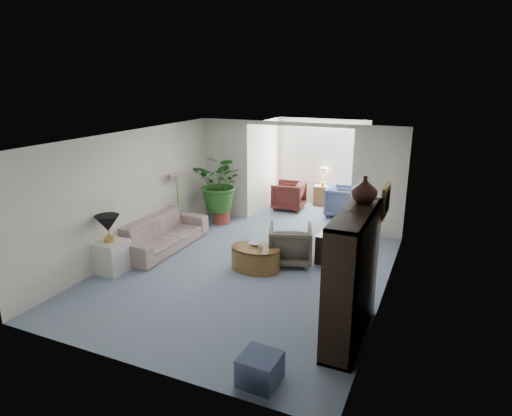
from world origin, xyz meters
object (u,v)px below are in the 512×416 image
at_px(cabinet_urn, 365,189).
at_px(sunroom_table, 323,195).
at_px(sofa, 163,233).
at_px(framed_picture, 387,201).
at_px(sunroom_chair_blue, 343,201).
at_px(sunroom_chair_maroon, 289,196).
at_px(coffee_bowl, 255,244).
at_px(entertainment_cabinet, 352,276).
at_px(coffee_cup, 261,248).
at_px(ottoman, 260,369).
at_px(plant_pot, 222,217).
at_px(wingback_chair, 290,245).
at_px(table_lamp, 108,223).
at_px(floor_lamp, 177,180).
at_px(side_table_dark, 329,249).
at_px(coffee_table, 255,259).
at_px(end_table, 111,256).

height_order(cabinet_urn, sunroom_table, cabinet_urn).
xyz_separation_m(sofa, cabinet_urn, (4.32, -1.19, 1.67)).
bearing_deg(sofa, framed_picture, -96.61).
relative_size(cabinet_urn, sunroom_table, 0.65).
bearing_deg(sunroom_chair_blue, sunroom_chair_maroon, 85.23).
bearing_deg(coffee_bowl, entertainment_cabinet, -36.52).
distance_m(coffee_cup, sunroom_chair_blue, 4.14).
relative_size(ottoman, plant_pot, 1.13).
bearing_deg(wingback_chair, ottoman, 84.58).
xyz_separation_m(entertainment_cabinet, sunroom_chair_blue, (-1.36, 5.48, -0.52)).
xyz_separation_m(table_lamp, coffee_cup, (2.58, 1.04, -0.45)).
relative_size(coffee_cup, plant_pot, 0.23).
xyz_separation_m(floor_lamp, plant_pot, (0.58, 1.01, -1.09)).
xyz_separation_m(floor_lamp, ottoman, (3.81, -4.06, -1.07)).
bearing_deg(sunroom_chair_maroon, framed_picture, 30.71).
bearing_deg(cabinet_urn, sunroom_chair_maroon, 119.90).
distance_m(sofa, side_table_dark, 3.48).
bearing_deg(table_lamp, entertainment_cabinet, -4.31).
xyz_separation_m(sofa, sunroom_table, (2.20, 4.54, -0.05)).
relative_size(side_table_dark, sunroom_table, 1.01).
bearing_deg(coffee_bowl, sunroom_table, 89.71).
bearing_deg(framed_picture, coffee_table, 171.58).
distance_m(coffee_table, coffee_bowl, 0.28).
height_order(sofa, floor_lamp, floor_lamp).
distance_m(coffee_table, entertainment_cabinet, 2.65).
height_order(sofa, cabinet_urn, cabinet_urn).
bearing_deg(coffee_table, table_lamp, -154.83).
distance_m(end_table, floor_lamp, 2.50).
relative_size(table_lamp, sunroom_table, 0.78).
xyz_separation_m(framed_picture, wingback_chair, (-1.83, 0.92, -1.32)).
bearing_deg(coffee_table, framed_picture, -8.42).
distance_m(coffee_table, cabinet_urn, 2.91).
bearing_deg(coffee_table, cabinet_urn, -25.20).
relative_size(ottoman, sunroom_table, 0.80).
xyz_separation_m(sofa, sunroom_chair_blue, (2.95, 3.79, 0.05)).
distance_m(coffee_bowl, ottoman, 3.31).
bearing_deg(sunroom_chair_blue, sofa, 137.29).
distance_m(end_table, wingback_chair, 3.38).
distance_m(table_lamp, sunroom_chair_blue, 6.05).
height_order(table_lamp, sunroom_chair_blue, table_lamp).
bearing_deg(sunroom_chair_blue, entertainment_cabinet, -170.80).
xyz_separation_m(wingback_chair, ottoman, (0.85, -3.46, -0.20)).
relative_size(coffee_bowl, coffee_cup, 2.39).
height_order(floor_lamp, plant_pot, floor_lamp).
relative_size(entertainment_cabinet, ottoman, 4.02).
xyz_separation_m(ottoman, sunroom_chair_blue, (-0.62, 6.88, 0.21)).
bearing_deg(plant_pot, sofa, -99.91).
bearing_deg(coffee_cup, side_table_dark, 43.18).
bearing_deg(plant_pot, floor_lamp, -120.02).
xyz_separation_m(cabinet_urn, sunroom_table, (-2.11, 5.73, -1.72)).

